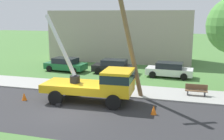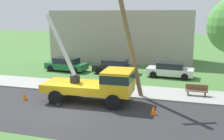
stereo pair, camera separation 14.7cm
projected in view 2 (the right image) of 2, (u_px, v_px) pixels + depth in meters
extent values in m
plane|color=#477538|center=(119.00, 72.00, 28.35)|extent=(120.00, 120.00, 0.00)
cube|color=#2B2B2D|center=(69.00, 111.00, 17.09)|extent=(80.00, 7.53, 0.01)
cube|color=#9E9E99|center=(98.00, 88.00, 22.19)|extent=(80.00, 3.36, 0.10)
cube|color=gold|center=(75.00, 86.00, 19.02)|extent=(4.40, 2.58, 0.55)
cube|color=gold|center=(118.00, 82.00, 18.17)|extent=(2.00, 2.48, 1.60)
cube|color=#19232D|center=(118.00, 77.00, 18.10)|extent=(2.02, 2.50, 0.56)
cylinder|color=black|center=(75.00, 79.00, 18.91)|extent=(0.70, 0.70, 0.50)
cylinder|color=silver|center=(61.00, 45.00, 19.36)|extent=(2.93, 1.54, 4.26)
cube|color=black|center=(59.00, 105.00, 17.98)|extent=(0.31, 0.31, 0.20)
cube|color=black|center=(75.00, 93.00, 20.73)|extent=(0.31, 0.31, 0.20)
cylinder|color=black|center=(113.00, 102.00, 17.26)|extent=(1.00, 0.30, 1.00)
cylinder|color=black|center=(121.00, 92.00, 19.54)|extent=(1.00, 0.30, 1.00)
cylinder|color=black|center=(56.00, 98.00, 18.21)|extent=(1.00, 0.30, 1.00)
cylinder|color=black|center=(70.00, 88.00, 20.48)|extent=(1.00, 0.30, 1.00)
cylinder|color=brown|center=(129.00, 38.00, 18.88)|extent=(2.18, 1.57, 8.83)
cone|color=orange|center=(153.00, 110.00, 16.48)|extent=(0.36, 0.36, 0.56)
cone|color=orange|center=(24.00, 96.00, 19.27)|extent=(0.36, 0.36, 0.56)
cube|color=#1E6638|center=(66.00, 66.00, 29.00)|extent=(4.54, 2.17, 0.65)
cube|color=black|center=(66.00, 60.00, 28.88)|extent=(2.60, 1.86, 0.55)
cylinder|color=black|center=(74.00, 71.00, 27.71)|extent=(0.64, 0.22, 0.64)
cylinder|color=black|center=(83.00, 67.00, 29.35)|extent=(0.64, 0.22, 0.64)
cylinder|color=black|center=(50.00, 69.00, 28.75)|extent=(0.64, 0.22, 0.64)
cylinder|color=black|center=(59.00, 66.00, 30.39)|extent=(0.64, 0.22, 0.64)
cube|color=black|center=(115.00, 68.00, 27.86)|extent=(4.42, 1.86, 0.65)
cube|color=black|center=(115.00, 62.00, 27.73)|extent=(2.48, 1.69, 0.55)
cylinder|color=black|center=(127.00, 73.00, 26.67)|extent=(0.64, 0.22, 0.64)
cylinder|color=black|center=(131.00, 69.00, 28.36)|extent=(0.64, 0.22, 0.64)
cylinder|color=black|center=(99.00, 71.00, 27.44)|extent=(0.64, 0.22, 0.64)
cylinder|color=black|center=(104.00, 68.00, 29.14)|extent=(0.64, 0.22, 0.64)
cube|color=silver|center=(170.00, 72.00, 26.18)|extent=(4.49, 2.04, 0.65)
cube|color=black|center=(170.00, 65.00, 26.06)|extent=(2.55, 1.79, 0.55)
cylinder|color=black|center=(185.00, 77.00, 24.92)|extent=(0.64, 0.22, 0.64)
cylinder|color=black|center=(186.00, 73.00, 26.58)|extent=(0.64, 0.22, 0.64)
cylinder|color=black|center=(153.00, 75.00, 25.88)|extent=(0.64, 0.22, 0.64)
cylinder|color=black|center=(157.00, 71.00, 27.54)|extent=(0.64, 0.22, 0.64)
cube|color=brown|center=(197.00, 91.00, 19.96)|extent=(1.60, 0.44, 0.06)
cube|color=brown|center=(197.00, 87.00, 20.10)|extent=(1.60, 0.06, 0.40)
cube|color=#333338|center=(188.00, 93.00, 20.18)|extent=(0.10, 0.40, 0.45)
cube|color=#333338|center=(205.00, 95.00, 19.84)|extent=(0.10, 0.40, 0.45)
cube|color=#A5998C|center=(123.00, 36.00, 35.57)|extent=(18.00, 6.00, 6.40)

